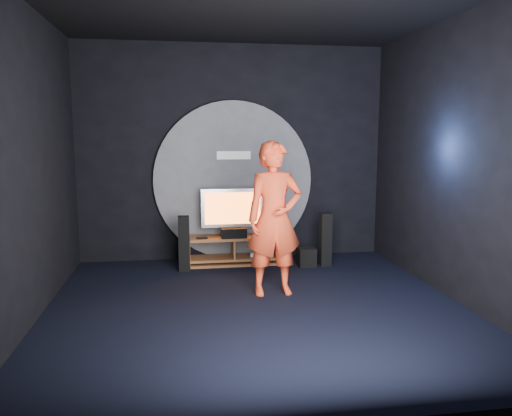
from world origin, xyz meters
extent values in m
plane|color=black|center=(0.00, 0.00, 0.00)|extent=(5.00, 5.00, 0.00)
cube|color=black|center=(0.00, 2.50, 1.75)|extent=(5.00, 0.04, 3.50)
cube|color=black|center=(0.00, -2.50, 1.75)|extent=(5.00, 0.04, 3.50)
cube|color=black|center=(-2.50, 0.00, 1.75)|extent=(0.04, 5.00, 3.50)
cube|color=black|center=(2.50, 0.00, 1.75)|extent=(0.04, 5.00, 3.50)
cube|color=black|center=(0.00, 0.00, 3.50)|extent=(5.00, 5.00, 0.01)
cylinder|color=#515156|center=(0.00, 2.44, 1.30)|extent=(2.60, 0.08, 2.60)
cube|color=white|center=(0.00, 2.39, 1.72)|extent=(0.55, 0.03, 0.13)
cube|color=brown|center=(-0.05, 2.05, 0.43)|extent=(1.46, 0.45, 0.04)
cube|color=brown|center=(-0.05, 2.05, 0.10)|extent=(1.41, 0.42, 0.04)
cube|color=brown|center=(-0.76, 2.05, 0.23)|extent=(0.04, 0.45, 0.45)
cube|color=brown|center=(0.65, 2.05, 0.23)|extent=(0.04, 0.45, 0.45)
cube|color=brown|center=(-0.05, 2.05, 0.27)|extent=(0.03, 0.40, 0.29)
cube|color=brown|center=(-0.05, 2.05, 0.02)|extent=(1.46, 0.45, 0.04)
cube|color=white|center=(0.33, 2.05, 0.14)|extent=(0.22, 0.16, 0.05)
cube|color=#B8B9C0|center=(-0.05, 2.12, 0.47)|extent=(0.36, 0.22, 0.04)
cylinder|color=#B8B9C0|center=(-0.05, 2.12, 0.54)|extent=(0.07, 0.07, 0.10)
cube|color=#B8B9C0|center=(-0.05, 2.12, 0.90)|extent=(0.99, 0.06, 0.62)
cube|color=orange|center=(-0.05, 2.09, 0.90)|extent=(0.89, 0.01, 0.50)
cube|color=black|center=(-0.05, 1.93, 0.53)|extent=(0.40, 0.15, 0.15)
cube|color=black|center=(-0.56, 1.93, 0.46)|extent=(0.18, 0.05, 0.02)
cube|color=black|center=(-0.83, 1.77, 0.42)|extent=(0.17, 0.19, 0.84)
cube|color=black|center=(1.37, 1.75, 0.42)|extent=(0.17, 0.19, 0.84)
cube|color=black|center=(1.07, 1.74, 0.15)|extent=(0.27, 0.27, 0.29)
imported|color=#ED4120|center=(0.31, 0.49, 0.99)|extent=(0.75, 0.52, 1.98)
camera|label=1|loc=(-0.88, -5.70, 2.08)|focal=35.00mm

